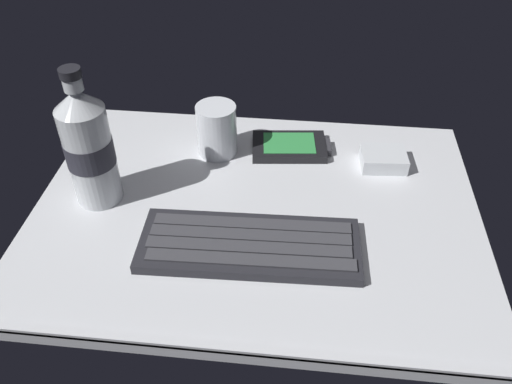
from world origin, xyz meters
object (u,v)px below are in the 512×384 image
(handheld_device, at_px, (290,147))
(water_bottle, at_px, (89,147))
(keyboard, at_px, (252,245))
(juice_cup, at_px, (217,132))
(charger_block, at_px, (383,159))

(handheld_device, distance_m, water_bottle, 0.32)
(water_bottle, bearing_deg, keyboard, -19.45)
(juice_cup, relative_size, charger_block, 1.21)
(juice_cup, xyz_separation_m, charger_block, (0.27, -0.01, -0.03))
(juice_cup, bearing_deg, charger_block, -1.82)
(charger_block, bearing_deg, handheld_device, 170.48)
(handheld_device, xyz_separation_m, charger_block, (0.15, -0.03, 0.00))
(keyboard, bearing_deg, charger_block, 47.95)
(juice_cup, distance_m, charger_block, 0.27)
(water_bottle, bearing_deg, charger_block, 16.25)
(handheld_device, distance_m, juice_cup, 0.12)
(handheld_device, distance_m, charger_block, 0.15)
(keyboard, relative_size, handheld_device, 2.20)
(water_bottle, relative_size, charger_block, 2.97)
(keyboard, distance_m, juice_cup, 0.23)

